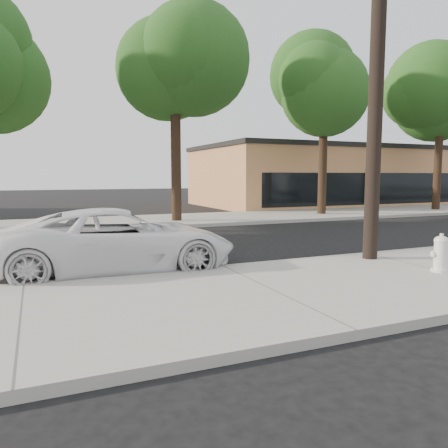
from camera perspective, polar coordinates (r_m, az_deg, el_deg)
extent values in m
plane|color=black|center=(11.63, -4.27, -4.22)|extent=(120.00, 120.00, 0.00)
cube|color=gray|center=(7.77, 6.27, -9.02)|extent=(90.00, 4.40, 0.15)
cube|color=gray|center=(19.77, -12.34, 0.23)|extent=(90.00, 5.00, 0.15)
cube|color=#9E9B93|center=(9.69, -0.19, -5.89)|extent=(90.00, 0.12, 0.16)
cube|color=#AA7747|center=(33.28, 13.10, 5.96)|extent=(18.00, 10.00, 4.00)
cylinder|color=black|center=(11.21, 19.35, 18.99)|extent=(0.34, 0.34, 9.00)
cylinder|color=black|center=(19.47, -6.28, 7.47)|extent=(0.44, 0.44, 4.75)
sphere|color=#154B18|center=(19.95, -6.43, 18.96)|extent=(4.80, 4.80, 4.80)
sphere|color=#154B18|center=(20.03, -4.14, 22.72)|extent=(3.84, 3.84, 3.84)
cylinder|color=black|center=(23.36, 12.74, 6.73)|extent=(0.44, 0.44, 4.40)
sphere|color=#154B18|center=(23.68, 12.96, 15.59)|extent=(4.35, 4.35, 4.35)
sphere|color=#154B18|center=(23.90, 14.86, 18.29)|extent=(3.48, 3.48, 3.48)
cylinder|color=black|center=(28.67, 26.12, 6.34)|extent=(0.44, 0.44, 4.60)
sphere|color=#154B18|center=(28.97, 26.50, 13.97)|extent=(4.65, 4.65, 4.65)
imported|color=white|center=(9.91, -13.52, -2.07)|extent=(5.21, 2.60, 1.42)
cylinder|color=white|center=(10.13, 26.36, -5.40)|extent=(0.36, 0.36, 0.07)
cylinder|color=white|center=(10.08, 26.44, -3.85)|extent=(0.27, 0.27, 0.62)
ellipsoid|color=white|center=(10.03, 26.53, -1.97)|extent=(0.29, 0.29, 0.21)
cylinder|color=white|center=(10.07, 26.45, -3.50)|extent=(0.40, 0.24, 0.12)
cylinder|color=white|center=(10.07, 26.45, -3.50)|extent=(0.21, 0.24, 0.16)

